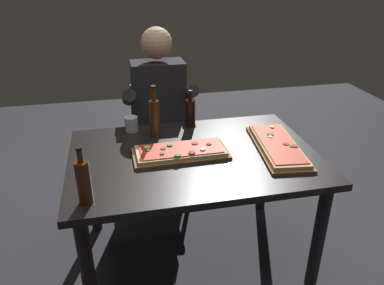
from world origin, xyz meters
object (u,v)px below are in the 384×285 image
(wine_bottle_dark, at_px, (84,181))
(vinegar_bottle_green, at_px, (190,112))
(oil_bottle_amber, at_px, (155,117))
(pizza_rectangular_left, at_px, (278,146))
(diner_chair, at_px, (159,135))
(seated_diner, at_px, (160,110))
(tumbler_near_camera, at_px, (131,125))
(pizza_rectangular_front, at_px, (181,152))
(dining_table, at_px, (194,169))

(wine_bottle_dark, relative_size, vinegar_bottle_green, 1.13)
(wine_bottle_dark, xyz_separation_m, oil_bottle_amber, (0.40, 0.64, 0.02))
(pizza_rectangular_left, relative_size, diner_chair, 0.71)
(vinegar_bottle_green, distance_m, seated_diner, 0.38)
(oil_bottle_amber, distance_m, diner_chair, 0.69)
(tumbler_near_camera, bearing_deg, seated_diner, 55.41)
(oil_bottle_amber, relative_size, tumbler_near_camera, 3.46)
(seated_diner, bearing_deg, oil_bottle_amber, -101.36)
(pizza_rectangular_front, bearing_deg, oil_bottle_amber, 111.19)
(dining_table, bearing_deg, tumbler_near_camera, 128.71)
(dining_table, bearing_deg, pizza_rectangular_left, -4.79)
(vinegar_bottle_green, relative_size, diner_chair, 0.28)
(pizza_rectangular_front, xyz_separation_m, wine_bottle_dark, (-0.51, -0.36, 0.09))
(pizza_rectangular_front, distance_m, oil_bottle_amber, 0.32)
(tumbler_near_camera, bearing_deg, wine_bottle_dark, -108.89)
(dining_table, distance_m, oil_bottle_amber, 0.41)
(oil_bottle_amber, bearing_deg, tumbler_near_camera, 139.62)
(dining_table, bearing_deg, wine_bottle_dark, -148.59)
(dining_table, bearing_deg, seated_diner, 97.20)
(wine_bottle_dark, bearing_deg, tumbler_near_camera, 71.11)
(tumbler_near_camera, height_order, diner_chair, diner_chair)
(dining_table, xyz_separation_m, pizza_rectangular_front, (-0.08, 0.01, 0.12))
(wine_bottle_dark, bearing_deg, vinegar_bottle_green, 49.44)
(pizza_rectangular_left, height_order, tumbler_near_camera, tumbler_near_camera)
(wine_bottle_dark, relative_size, oil_bottle_amber, 0.85)
(pizza_rectangular_left, distance_m, wine_bottle_dark, 1.12)
(diner_chair, xyz_separation_m, seated_diner, (0.00, -0.12, 0.26))
(wine_bottle_dark, bearing_deg, oil_bottle_amber, 58.09)
(oil_bottle_amber, height_order, diner_chair, oil_bottle_amber)
(vinegar_bottle_green, bearing_deg, pizza_rectangular_front, -109.66)
(oil_bottle_amber, bearing_deg, wine_bottle_dark, -121.91)
(dining_table, xyz_separation_m, seated_diner, (-0.09, 0.74, 0.10))
(pizza_rectangular_front, bearing_deg, seated_diner, 91.36)
(dining_table, xyz_separation_m, diner_chair, (-0.09, 0.86, -0.16))
(pizza_rectangular_left, xyz_separation_m, wine_bottle_dark, (-1.07, -0.31, 0.09))
(oil_bottle_amber, xyz_separation_m, tumbler_near_camera, (-0.14, 0.12, -0.09))
(pizza_rectangular_left, relative_size, seated_diner, 0.47)
(dining_table, bearing_deg, diner_chair, 96.20)
(pizza_rectangular_left, height_order, vinegar_bottle_green, vinegar_bottle_green)
(diner_chair, relative_size, seated_diner, 0.65)
(pizza_rectangular_front, height_order, vinegar_bottle_green, vinegar_bottle_green)
(pizza_rectangular_front, height_order, diner_chair, diner_chair)
(oil_bottle_amber, distance_m, vinegar_bottle_green, 0.28)
(dining_table, distance_m, seated_diner, 0.75)
(dining_table, xyz_separation_m, wine_bottle_dark, (-0.58, -0.36, 0.21))
(wine_bottle_dark, bearing_deg, seated_diner, 65.86)
(vinegar_bottle_green, height_order, diner_chair, vinegar_bottle_green)
(pizza_rectangular_left, height_order, oil_bottle_amber, oil_bottle_amber)
(wine_bottle_dark, distance_m, vinegar_bottle_green, 1.00)
(dining_table, relative_size, vinegar_bottle_green, 5.66)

